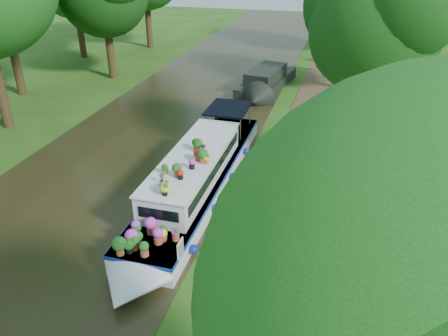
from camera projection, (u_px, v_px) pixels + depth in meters
ground at (250, 202)px, 17.20m from camera, size 100.00×100.00×0.00m
canal_water at (113, 181)px, 18.62m from camera, size 10.00×100.00×0.02m
towpath at (280, 206)px, 16.90m from camera, size 2.20×100.00×0.03m
plant_boat at (194, 178)px, 17.18m from camera, size 2.29×13.52×2.28m
tree_near_overhang at (376, 19)px, 15.80m from camera, size 5.52×5.28×8.99m
second_boat at (266, 81)px, 29.49m from camera, size 3.19×7.92×1.48m
sandwich_board at (235, 262)px, 13.25m from camera, size 0.71×0.70×1.06m
pedestrian_pink at (319, 61)px, 33.48m from camera, size 0.58×0.42×1.49m
pedestrian_dark at (333, 54)px, 35.31m from camera, size 0.82×0.65×1.65m
verge_plant at (273, 146)px, 21.26m from camera, size 0.46×0.41×0.46m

